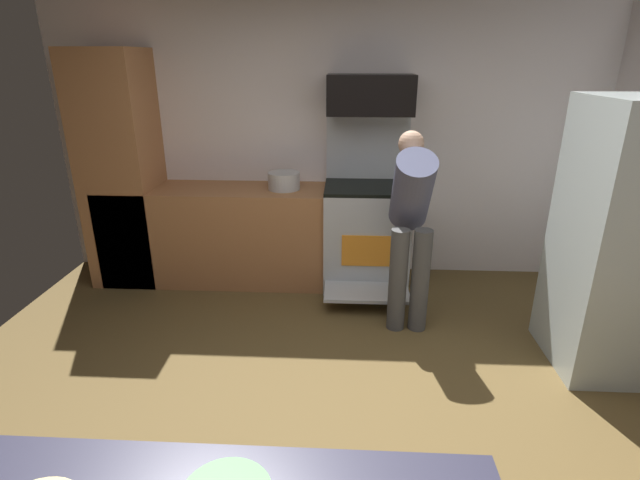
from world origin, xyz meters
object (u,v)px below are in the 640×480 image
object	(u,v)px
refrigerator	(636,241)
person_cook	(411,217)
stock_pot	(284,181)
microwave	(370,95)
oven_range	(366,231)

from	to	relation	value
refrigerator	person_cook	distance (m)	1.47
person_cook	stock_pot	xyz separation A→B (m)	(-1.06, 0.71, 0.10)
microwave	stock_pot	distance (m)	1.06
oven_range	refrigerator	bearing A→B (deg)	-35.17
oven_range	refrigerator	world-z (taller)	refrigerator
person_cook	stock_pot	distance (m)	1.28
refrigerator	person_cook	xyz separation A→B (m)	(-1.39, 0.49, -0.02)
oven_range	microwave	xyz separation A→B (m)	(0.00, 0.09, 1.21)
microwave	stock_pot	world-z (taller)	microwave
refrigerator	person_cook	world-z (taller)	refrigerator
stock_pot	refrigerator	bearing A→B (deg)	-26.24
refrigerator	person_cook	bearing A→B (deg)	160.49
refrigerator	microwave	bearing A→B (deg)	142.78
oven_range	stock_pot	world-z (taller)	oven_range
person_cook	refrigerator	bearing A→B (deg)	-19.51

